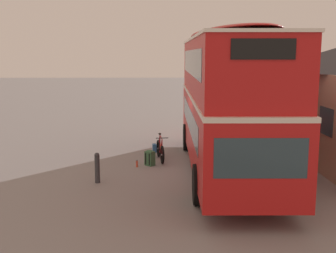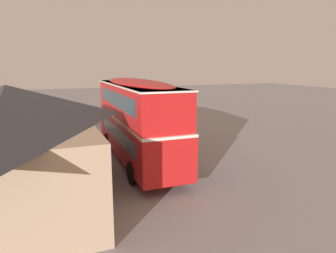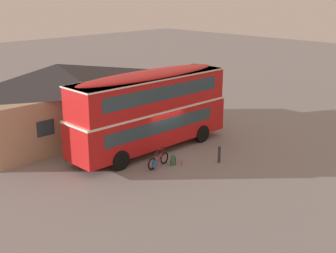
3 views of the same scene
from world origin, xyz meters
name	(u,v)px [view 1 (image 1 of 3)]	position (x,y,z in m)	size (l,w,h in m)	color
ground_plane	(211,172)	(0.00, 0.00, 0.00)	(120.00, 120.00, 0.00)	gray
double_decker_bus	(227,95)	(-0.17, 0.54, 2.64)	(10.68, 2.74, 4.79)	black
touring_bicycle	(160,150)	(-1.78, -1.76, 0.37)	(1.75, 0.62, 1.03)	black
backpack_on_ground	(150,157)	(-0.95, -2.10, 0.30)	(0.40, 0.40, 0.57)	#386642
water_bottle_red_squeeze	(137,164)	(-0.72, -2.56, 0.12)	(0.07, 0.07, 0.25)	#D84C33
kerb_bollard	(97,167)	(1.14, -3.69, 0.50)	(0.16, 0.16, 0.97)	#333338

